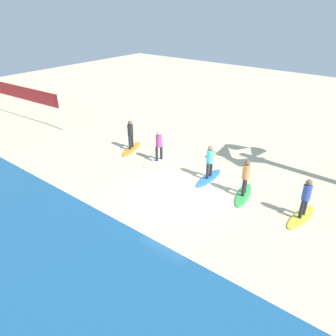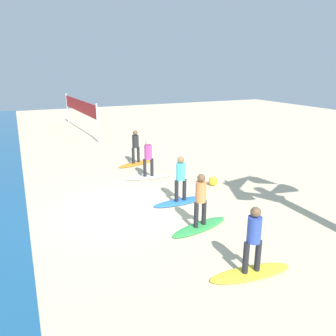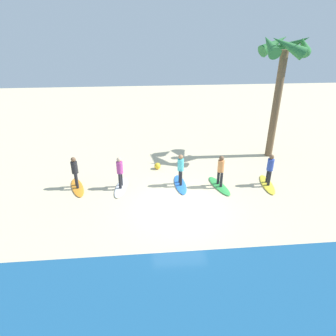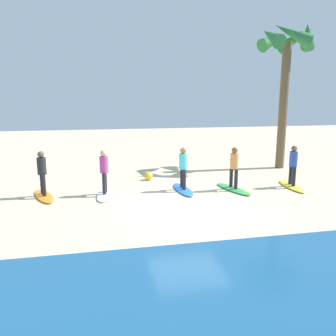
# 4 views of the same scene
# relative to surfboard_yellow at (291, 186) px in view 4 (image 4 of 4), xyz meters

# --- Properties ---
(ground_plane) EXTENTS (60.00, 60.00, 0.00)m
(ground_plane) POSITION_rel_surfboard_yellow_xyz_m (4.87, 1.65, -0.04)
(ground_plane) COLOR beige
(surfboard_yellow) EXTENTS (0.80, 2.15, 0.09)m
(surfboard_yellow) POSITION_rel_surfboard_yellow_xyz_m (0.00, 0.00, 0.00)
(surfboard_yellow) COLOR yellow
(surfboard_yellow) RESTS_ON ground
(surfer_yellow) EXTENTS (0.32, 0.46, 1.64)m
(surfer_yellow) POSITION_rel_surfboard_yellow_xyz_m (0.00, -0.00, 0.99)
(surfer_yellow) COLOR #232328
(surfer_yellow) RESTS_ON surfboard_yellow
(surfboard_green) EXTENTS (1.04, 2.17, 0.09)m
(surfboard_green) POSITION_rel_surfboard_yellow_xyz_m (2.53, -0.07, 0.00)
(surfboard_green) COLOR green
(surfboard_green) RESTS_ON ground
(surfer_green) EXTENTS (0.32, 0.45, 1.64)m
(surfer_green) POSITION_rel_surfboard_yellow_xyz_m (2.53, -0.07, 0.99)
(surfer_green) COLOR #232328
(surfer_green) RESTS_ON surfboard_green
(surfboard_blue) EXTENTS (0.63, 2.12, 0.09)m
(surfboard_blue) POSITION_rel_surfboard_yellow_xyz_m (4.52, -0.41, 0.00)
(surfboard_blue) COLOR blue
(surfboard_blue) RESTS_ON ground
(surfer_blue) EXTENTS (0.32, 0.46, 1.64)m
(surfer_blue) POSITION_rel_surfboard_yellow_xyz_m (4.52, -0.41, 0.99)
(surfer_blue) COLOR #232328
(surfer_blue) RESTS_ON surfboard_blue
(surfboard_white) EXTENTS (0.85, 2.16, 0.09)m
(surfboard_white) POSITION_rel_surfboard_yellow_xyz_m (7.58, -0.38, 0.00)
(surfboard_white) COLOR white
(surfboard_white) RESTS_ON ground
(surfer_white) EXTENTS (0.32, 0.46, 1.64)m
(surfer_white) POSITION_rel_surfboard_yellow_xyz_m (7.58, -0.38, 0.99)
(surfer_white) COLOR #232328
(surfer_white) RESTS_ON surfboard_white
(surfboard_orange) EXTENTS (1.20, 2.17, 0.09)m
(surfboard_orange) POSITION_rel_surfboard_yellow_xyz_m (9.81, -0.58, 0.00)
(surfboard_orange) COLOR orange
(surfboard_orange) RESTS_ON ground
(surfer_orange) EXTENTS (0.32, 0.44, 1.64)m
(surfer_orange) POSITION_rel_surfboard_yellow_xyz_m (9.81, -0.58, 0.99)
(surfer_orange) COLOR #232328
(surfer_orange) RESTS_ON surfboard_orange
(palm_tree) EXTENTS (2.88, 3.03, 7.26)m
(palm_tree) POSITION_rel_surfboard_yellow_xyz_m (-1.60, -3.80, 5.78)
(palm_tree) COLOR brown
(palm_tree) RESTS_ON ground
(beach_ball) EXTENTS (0.37, 0.37, 0.37)m
(beach_ball) POSITION_rel_surfboard_yellow_xyz_m (5.59, -2.46, 0.14)
(beach_ball) COLOR yellow
(beach_ball) RESTS_ON ground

